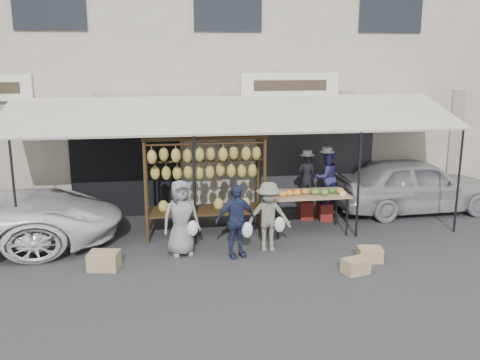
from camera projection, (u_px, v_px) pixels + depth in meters
The scene contains 16 objects.
ground_plane at pixel (252, 263), 10.20m from camera, with size 90.00×90.00×0.00m, color #2D2D30.
shophouse at pixel (215, 63), 15.62m from camera, with size 24.00×6.15×7.30m.
awning at pixel (236, 115), 11.81m from camera, with size 10.00×2.35×2.92m.
banana_rack at pixel (204, 165), 11.43m from camera, with size 2.60×0.90×2.24m.
produce_table at pixel (309, 195), 11.74m from camera, with size 1.70×0.90×1.04m.
vendor_left at pixel (307, 178), 12.70m from camera, with size 0.42×0.28×1.16m, color black.
vendor_right at pixel (326, 177), 12.57m from camera, with size 0.62×0.48×1.27m, color navy.
customer_left at pixel (181, 218), 10.46m from camera, with size 0.74×0.48×1.51m, color gray.
customer_mid at pixel (236, 221), 10.37m from camera, with size 0.85×0.36×1.46m, color #242E50.
customer_right at pixel (268, 217), 10.70m from camera, with size 0.92×0.53×1.42m, color slate.
stool_left at pixel (306, 210), 12.89m from camera, with size 0.31×0.31×0.44m, color maroon.
stool_right at pixel (325, 212), 12.76m from camera, with size 0.30×0.30×0.43m, color maroon.
crate_near_a at pixel (356, 266), 9.70m from camera, with size 0.44×0.34×0.27m, color tan.
crate_near_b at pixel (370, 254), 10.26m from camera, with size 0.45×0.34×0.27m, color tan.
crate_far at pixel (104, 261), 9.87m from camera, with size 0.55×0.41×0.33m, color tan.
sedan at pixel (415, 185), 13.39m from camera, with size 1.65×4.09×1.39m, color #A9AAAF.
Camera 1 is at (-1.65, -9.43, 3.88)m, focal length 40.00 mm.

